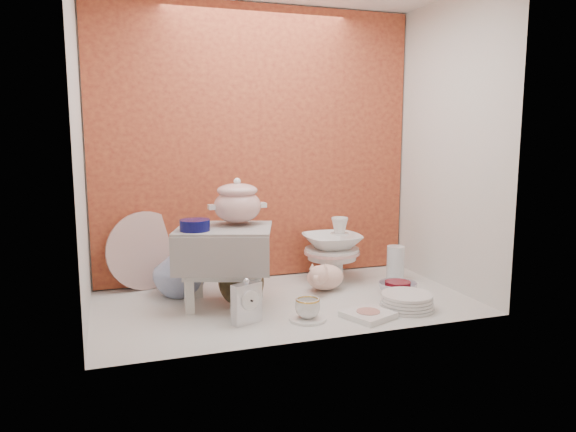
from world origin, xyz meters
name	(u,v)px	position (x,y,z in m)	size (l,w,h in m)	color
ground	(285,302)	(0.00, 0.00, 0.00)	(1.80, 1.80, 0.00)	silver
niche_shell	(274,109)	(0.00, 0.18, 0.93)	(1.86, 1.03, 1.53)	#C45D31
step_stool	(225,266)	(-0.29, 0.05, 0.19)	(0.44, 0.37, 0.38)	silver
soup_tureen	(237,201)	(-0.21, 0.10, 0.49)	(0.27, 0.27, 0.23)	white
cobalt_bowl	(195,225)	(-0.43, 0.00, 0.40)	(0.14, 0.14, 0.05)	#090A49
floral_platter	(146,251)	(-0.62, 0.45, 0.21)	(0.41, 0.05, 0.41)	white
blue_white_vase	(179,268)	(-0.47, 0.28, 0.14)	(0.27, 0.27, 0.28)	white
lacquer_tray	(242,281)	(-0.21, 0.03, 0.12)	(0.25, 0.09, 0.24)	black
mantel_clock	(247,301)	(-0.25, -0.23, 0.10)	(0.14, 0.05, 0.20)	silver
plush_pig	(325,277)	(0.26, 0.11, 0.07)	(0.25, 0.17, 0.15)	beige
teacup_saucer	(308,319)	(0.01, -0.27, 0.01)	(0.16, 0.16, 0.01)	white
gold_rim_teacup	(308,308)	(0.01, -0.27, 0.06)	(0.11, 0.11, 0.09)	white
lattice_dish	(368,315)	(0.28, -0.33, 0.01)	(0.19, 0.19, 0.03)	white
dinner_plate_stack	(407,301)	(0.50, -0.28, 0.04)	(0.25, 0.25, 0.07)	white
crystal_bowl	(398,288)	(0.58, -0.06, 0.03)	(0.19, 0.19, 0.06)	silver
clear_glass_vase	(395,263)	(0.70, 0.17, 0.10)	(0.10, 0.10, 0.19)	silver
porcelain_tower	(332,249)	(0.36, 0.28, 0.18)	(0.31, 0.31, 0.36)	white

